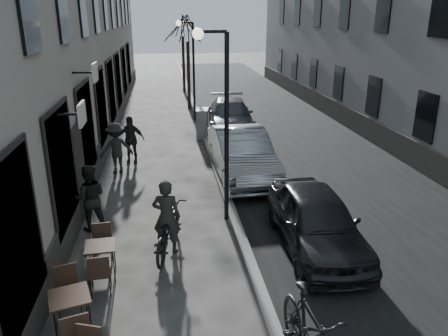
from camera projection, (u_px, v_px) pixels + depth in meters
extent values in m
cube|color=black|center=(274.00, 127.00, 21.99)|extent=(7.30, 60.00, 0.00)
cube|color=slate|center=(202.00, 128.00, 21.51)|extent=(0.25, 60.00, 0.12)
cylinder|color=black|center=(227.00, 132.00, 11.33)|extent=(0.12, 0.12, 5.00)
cylinder|color=black|center=(212.00, 31.00, 10.45)|extent=(0.70, 0.08, 0.08)
sphere|color=#FFF2CC|center=(198.00, 34.00, 10.42)|extent=(0.28, 0.28, 0.28)
cylinder|color=black|center=(194.00, 73.00, 22.53)|extent=(0.12, 0.12, 5.00)
cylinder|color=black|center=(186.00, 22.00, 21.65)|extent=(0.70, 0.08, 0.08)
sphere|color=#FFF2CC|center=(179.00, 23.00, 21.62)|extent=(0.28, 0.28, 0.28)
cylinder|color=black|center=(189.00, 76.00, 25.51)|extent=(0.20, 0.20, 3.90)
cylinder|color=black|center=(184.00, 65.00, 31.11)|extent=(0.20, 0.20, 3.90)
cube|color=#312215|center=(69.00, 297.00, 7.51)|extent=(0.83, 0.83, 0.04)
cylinder|color=black|center=(56.00, 331.00, 7.30)|extent=(0.03, 0.03, 0.78)
cylinder|color=black|center=(91.00, 322.00, 7.52)|extent=(0.03, 0.03, 0.78)
cylinder|color=black|center=(54.00, 311.00, 7.78)|extent=(0.03, 0.03, 0.78)
cylinder|color=black|center=(86.00, 303.00, 8.00)|extent=(0.03, 0.03, 0.78)
cube|color=#312215|center=(100.00, 246.00, 9.23)|extent=(0.69, 0.69, 0.04)
cylinder|color=black|center=(88.00, 270.00, 9.06)|extent=(0.02, 0.02, 0.74)
cylinder|color=black|center=(114.00, 267.00, 9.17)|extent=(0.02, 0.02, 0.74)
cylinder|color=black|center=(89.00, 257.00, 9.55)|extent=(0.02, 0.02, 0.74)
cylinder|color=black|center=(115.00, 254.00, 9.66)|extent=(0.02, 0.02, 0.74)
cube|color=slate|center=(202.00, 124.00, 19.84)|extent=(0.64, 0.97, 1.35)
imported|color=black|center=(167.00, 230.00, 10.33)|extent=(1.22, 2.25, 1.12)
imported|color=#292623|center=(167.00, 217.00, 10.21)|extent=(0.75, 0.58, 1.84)
imported|color=black|center=(90.00, 198.00, 11.31)|extent=(0.94, 0.77, 1.80)
imported|color=#272422|center=(116.00, 148.00, 15.45)|extent=(1.32, 0.98, 1.82)
imported|color=black|center=(130.00, 140.00, 16.50)|extent=(1.09, 0.52, 1.81)
imported|color=black|center=(316.00, 220.00, 10.44)|extent=(1.82, 4.33, 1.46)
imported|color=#979AA0|center=(242.00, 154.00, 15.10)|extent=(1.92, 5.06, 1.65)
imported|color=#3B3D46|center=(230.00, 115.00, 21.20)|extent=(2.44, 5.22, 1.47)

